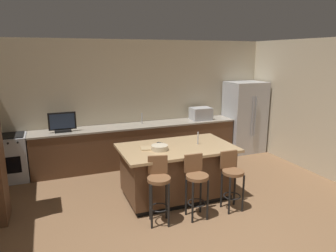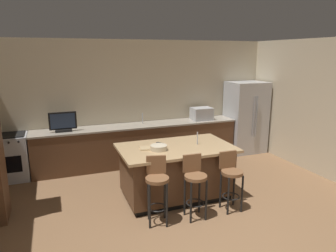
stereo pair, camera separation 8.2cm
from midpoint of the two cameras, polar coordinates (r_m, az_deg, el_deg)
name	(u,v)px [view 1 (the left image)]	position (r m, az deg, el deg)	size (l,w,h in m)	color
wall_back	(137,101)	(7.15, -6.09, 4.63)	(6.87, 0.12, 2.75)	beige
wall_right	(314,106)	(7.08, 25.10, 3.35)	(0.12, 4.47, 2.75)	beige
counter_back	(139,144)	(6.98, -5.70, -3.37)	(4.57, 0.62, 0.90)	brown
kitchen_island	(177,171)	(5.37, 1.18, -8.37)	(1.93, 1.16, 0.91)	black
refrigerator	(244,117)	(7.99, 13.70, 1.65)	(0.91, 0.76, 1.76)	#B7BABF
range_oven	(7,158)	(6.80, -27.99, -5.31)	(0.75, 0.63, 0.92)	#B7BABF
microwave	(201,114)	(7.39, 5.80, 2.31)	(0.48, 0.36, 0.29)	#B7BABF
tv_monitor	(62,123)	(6.54, -19.36, 0.53)	(0.54, 0.16, 0.40)	black
sink_faucet_back	(142,118)	(6.96, -5.19, 1.43)	(0.02, 0.02, 0.24)	#B2B2B7
sink_faucet_island	(198,138)	(5.35, 5.15, -2.24)	(0.02, 0.02, 0.22)	#B2B2B7
bar_stool_left	(159,184)	(4.53, -2.26, -10.75)	(0.35, 0.37, 1.00)	brown
bar_stool_center	(196,181)	(4.70, 4.75, -10.15)	(0.34, 0.34, 0.97)	brown
bar_stool_right	(232,176)	(5.02, 11.29, -9.07)	(0.34, 0.34, 0.94)	brown
fruit_bowl	(160,148)	(5.03, -2.02, -4.04)	(0.28, 0.28, 0.08)	beige
tv_remote	(161,143)	(5.36, -1.69, -3.26)	(0.04, 0.17, 0.02)	black
cutting_board	(153,148)	(5.12, -3.34, -4.09)	(0.39, 0.20, 0.02)	tan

